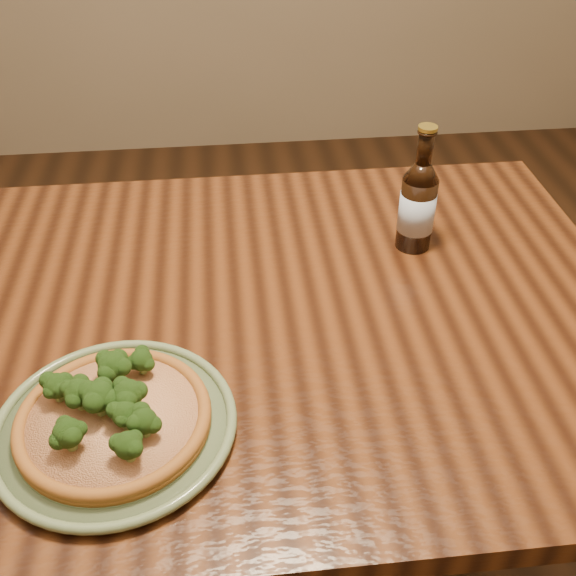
{
  "coord_description": "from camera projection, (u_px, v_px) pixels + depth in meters",
  "views": [
    {
      "loc": [
        0.14,
        -0.73,
        1.44
      ],
      "look_at": [
        0.23,
        0.06,
        0.82
      ],
      "focal_mm": 42.0,
      "sensor_mm": 36.0,
      "label": 1
    }
  ],
  "objects": [
    {
      "name": "plate",
      "position": [
        115.0,
        426.0,
        0.88
      ],
      "size": [
        0.32,
        0.32,
        0.02
      ],
      "rotation": [
        0.0,
        0.0,
        0.22
      ],
      "color": "#667853",
      "rests_on": "table"
    },
    {
      "name": "table",
      "position": [
        151.0,
        360.0,
        1.13
      ],
      "size": [
        1.6,
        0.9,
        0.75
      ],
      "color": "#4C2510",
      "rests_on": "ground"
    },
    {
      "name": "pizza",
      "position": [
        112.0,
        416.0,
        0.87
      ],
      "size": [
        0.25,
        0.25,
        0.07
      ],
      "rotation": [
        0.0,
        0.0,
        0.36
      ],
      "color": "#995B22",
      "rests_on": "plate"
    },
    {
      "name": "beer_bottle",
      "position": [
        417.0,
        204.0,
        1.17
      ],
      "size": [
        0.06,
        0.06,
        0.23
      ],
      "rotation": [
        0.0,
        0.0,
        0.4
      ],
      "color": "black",
      "rests_on": "table"
    }
  ]
}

